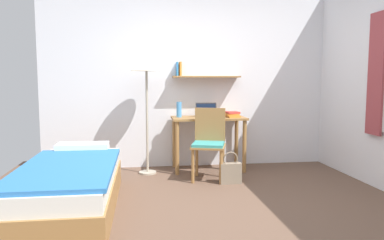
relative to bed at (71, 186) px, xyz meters
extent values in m
plane|color=brown|center=(1.46, -0.23, -0.24)|extent=(5.28, 5.28, 0.00)
cube|color=white|center=(1.46, 1.79, 1.06)|extent=(4.40, 0.05, 2.60)
cube|color=#9E703D|center=(1.63, 1.66, 1.09)|extent=(0.98, 0.22, 0.02)
cube|color=#3384C6|center=(1.21, 1.70, 1.20)|extent=(0.02, 0.12, 0.20)
cube|color=orange|center=(1.26, 1.69, 1.21)|extent=(0.03, 0.13, 0.20)
cube|color=#993D42|center=(3.42, 0.35, 1.11)|extent=(0.03, 0.28, 1.43)
cube|color=#9E703D|center=(0.00, -0.01, -0.10)|extent=(0.85, 2.00, 0.28)
cube|color=silver|center=(0.00, -0.01, 0.12)|extent=(0.81, 1.94, 0.16)
cube|color=#2D70B7|center=(0.00, -0.13, 0.22)|extent=(0.86, 1.64, 0.04)
cube|color=white|center=(0.00, 0.77, 0.25)|extent=(0.59, 0.28, 0.10)
cube|color=#9E703D|center=(1.63, 1.47, 0.51)|extent=(1.03, 0.54, 0.03)
cylinder|color=#9E703D|center=(1.16, 1.25, 0.13)|extent=(0.06, 0.06, 0.73)
cylinder|color=#9E703D|center=(2.10, 1.25, 0.13)|extent=(0.06, 0.06, 0.73)
cylinder|color=#9E703D|center=(1.16, 1.69, 0.13)|extent=(0.06, 0.06, 0.73)
cylinder|color=#9E703D|center=(2.10, 1.69, 0.13)|extent=(0.06, 0.06, 0.73)
cube|color=#9E703D|center=(1.54, 0.92, 0.20)|extent=(0.52, 0.52, 0.03)
cube|color=teal|center=(1.54, 0.92, 0.23)|extent=(0.48, 0.48, 0.04)
cube|color=#9E703D|center=(1.59, 1.10, 0.46)|extent=(0.39, 0.15, 0.43)
cylinder|color=#9E703D|center=(1.32, 0.80, -0.03)|extent=(0.04, 0.04, 0.43)
cylinder|color=#9E703D|center=(1.66, 0.70, -0.03)|extent=(0.04, 0.04, 0.43)
cylinder|color=#9E703D|center=(1.42, 1.13, -0.03)|extent=(0.04, 0.04, 0.43)
cylinder|color=#9E703D|center=(1.75, 1.04, -0.03)|extent=(0.04, 0.04, 0.43)
cylinder|color=#B2A893|center=(0.77, 1.37, -0.23)|extent=(0.24, 0.24, 0.02)
cylinder|color=#B2A893|center=(0.77, 1.37, 0.48)|extent=(0.03, 0.03, 1.38)
cone|color=silver|center=(0.77, 1.37, 1.28)|extent=(0.42, 0.42, 0.22)
cube|color=black|center=(1.61, 1.45, 0.53)|extent=(0.31, 0.20, 0.01)
cube|color=black|center=(1.61, 1.53, 0.63)|extent=(0.30, 0.06, 0.19)
cube|color=black|center=(1.61, 1.52, 0.63)|extent=(0.27, 0.05, 0.16)
cylinder|color=#4C99DB|center=(1.22, 1.50, 0.63)|extent=(0.07, 0.07, 0.22)
cube|color=orange|center=(1.98, 1.41, 0.53)|extent=(0.19, 0.22, 0.02)
cube|color=orange|center=(1.96, 1.43, 0.56)|extent=(0.17, 0.22, 0.03)
cube|color=#D13D38|center=(1.97, 1.42, 0.59)|extent=(0.18, 0.22, 0.03)
cube|color=gray|center=(1.78, 0.73, -0.11)|extent=(0.27, 0.12, 0.26)
torus|color=gray|center=(1.78, 0.73, 0.07)|extent=(0.19, 0.02, 0.19)
camera|label=1|loc=(0.71, -3.66, 1.03)|focal=34.52mm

